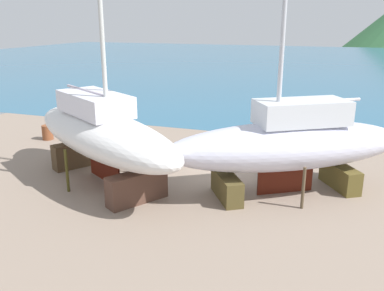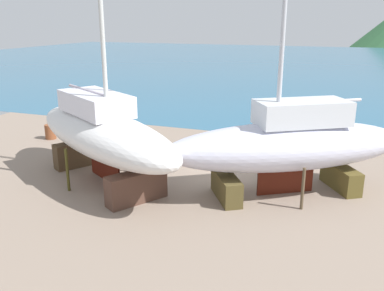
# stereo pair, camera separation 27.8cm
# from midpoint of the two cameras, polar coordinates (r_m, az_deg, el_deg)

# --- Properties ---
(ground_plane) EXTENTS (39.71, 39.71, 0.00)m
(ground_plane) POSITION_cam_midpoint_polar(r_m,az_deg,el_deg) (16.87, 4.38, -7.25)
(ground_plane) COLOR gray
(sea_water) EXTENTS (146.64, 92.29, 0.01)m
(sea_water) POSITION_cam_midpoint_polar(r_m,az_deg,el_deg) (71.36, 17.07, 10.70)
(sea_water) COLOR #2D6689
(sea_water) RESTS_ON ground
(sailboat_mid_port) EXTENTS (10.04, 7.72, 17.37)m
(sailboat_mid_port) POSITION_cam_midpoint_polar(r_m,az_deg,el_deg) (17.05, 13.64, 0.26)
(sailboat_mid_port) COLOR brown
(sailboat_mid_port) RESTS_ON ground
(sailboat_small_center) EXTENTS (10.79, 8.32, 18.94)m
(sailboat_small_center) POSITION_cam_midpoint_polar(r_m,az_deg,el_deg) (18.21, -11.83, 1.88)
(sailboat_small_center) COLOR #50352A
(sailboat_small_center) RESTS_ON ground
(barrel_rust_mid) EXTENTS (0.90, 0.90, 0.87)m
(barrel_rust_mid) POSITION_cam_midpoint_polar(r_m,az_deg,el_deg) (26.27, -18.62, 1.80)
(barrel_rust_mid) COLOR brown
(barrel_rust_mid) RESTS_ON ground
(barrel_by_slipway) EXTENTS (0.80, 0.80, 0.82)m
(barrel_by_slipway) POSITION_cam_midpoint_polar(r_m,az_deg,el_deg) (25.37, -12.75, 1.71)
(barrel_by_slipway) COLOR brown
(barrel_by_slipway) RESTS_ON ground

